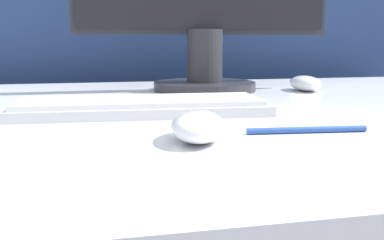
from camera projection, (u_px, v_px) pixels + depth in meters
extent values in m
cube|color=navy|center=(108.00, 113.00, 1.38)|extent=(5.00, 0.03, 1.22)
ellipsoid|color=white|center=(198.00, 126.00, 0.51)|extent=(0.09, 0.12, 0.03)
cube|color=silver|center=(141.00, 109.00, 0.71)|extent=(0.41, 0.16, 0.02)
cube|color=silver|center=(140.00, 101.00, 0.70)|extent=(0.38, 0.14, 0.01)
cylinder|color=#28282D|center=(205.00, 86.00, 1.03)|extent=(0.23, 0.23, 0.02)
cylinder|color=#28282D|center=(205.00, 56.00, 1.02)|extent=(0.08, 0.08, 0.12)
ellipsoid|color=white|center=(305.00, 83.00, 1.02)|extent=(0.07, 0.11, 0.03)
cylinder|color=#284C9E|center=(307.00, 130.00, 0.56)|extent=(0.15, 0.02, 0.01)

